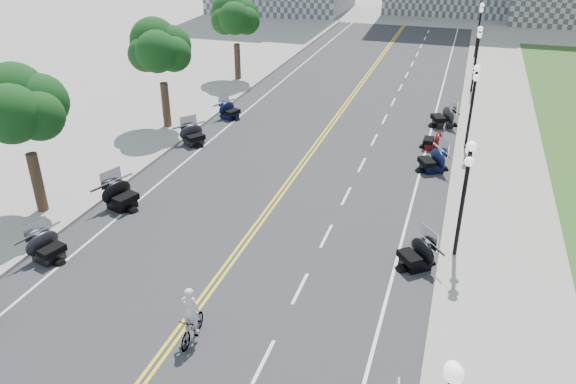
% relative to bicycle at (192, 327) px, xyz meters
% --- Properties ---
extents(ground, '(160.00, 160.00, 0.00)m').
position_rel_bicycle_xyz_m(ground, '(-0.62, 3.75, -0.52)').
color(ground, gray).
extents(road, '(16.00, 90.00, 0.01)m').
position_rel_bicycle_xyz_m(road, '(-0.62, 13.75, -0.51)').
color(road, '#333335').
rests_on(road, ground).
extents(centerline_yellow_a, '(0.12, 90.00, 0.00)m').
position_rel_bicycle_xyz_m(centerline_yellow_a, '(-0.74, 13.75, -0.50)').
color(centerline_yellow_a, yellow).
rests_on(centerline_yellow_a, road).
extents(centerline_yellow_b, '(0.12, 90.00, 0.00)m').
position_rel_bicycle_xyz_m(centerline_yellow_b, '(-0.50, 13.75, -0.50)').
color(centerline_yellow_b, yellow).
rests_on(centerline_yellow_b, road).
extents(edge_line_north, '(0.12, 90.00, 0.00)m').
position_rel_bicycle_xyz_m(edge_line_north, '(5.78, 13.75, -0.50)').
color(edge_line_north, white).
rests_on(edge_line_north, road).
extents(edge_line_south, '(0.12, 90.00, 0.00)m').
position_rel_bicycle_xyz_m(edge_line_south, '(-7.02, 13.75, -0.50)').
color(edge_line_south, white).
rests_on(edge_line_south, road).
extents(lane_dash_5, '(0.12, 2.00, 0.00)m').
position_rel_bicycle_xyz_m(lane_dash_5, '(2.58, -0.25, -0.50)').
color(lane_dash_5, white).
rests_on(lane_dash_5, road).
extents(lane_dash_6, '(0.12, 2.00, 0.00)m').
position_rel_bicycle_xyz_m(lane_dash_6, '(2.58, 3.75, -0.50)').
color(lane_dash_6, white).
rests_on(lane_dash_6, road).
extents(lane_dash_7, '(0.12, 2.00, 0.00)m').
position_rel_bicycle_xyz_m(lane_dash_7, '(2.58, 7.75, -0.50)').
color(lane_dash_7, white).
rests_on(lane_dash_7, road).
extents(lane_dash_8, '(0.12, 2.00, 0.00)m').
position_rel_bicycle_xyz_m(lane_dash_8, '(2.58, 11.75, -0.50)').
color(lane_dash_8, white).
rests_on(lane_dash_8, road).
extents(lane_dash_9, '(0.12, 2.00, 0.00)m').
position_rel_bicycle_xyz_m(lane_dash_9, '(2.58, 15.75, -0.50)').
color(lane_dash_9, white).
rests_on(lane_dash_9, road).
extents(lane_dash_10, '(0.12, 2.00, 0.00)m').
position_rel_bicycle_xyz_m(lane_dash_10, '(2.58, 19.75, -0.50)').
color(lane_dash_10, white).
rests_on(lane_dash_10, road).
extents(lane_dash_11, '(0.12, 2.00, 0.00)m').
position_rel_bicycle_xyz_m(lane_dash_11, '(2.58, 23.75, -0.50)').
color(lane_dash_11, white).
rests_on(lane_dash_11, road).
extents(lane_dash_12, '(0.12, 2.00, 0.00)m').
position_rel_bicycle_xyz_m(lane_dash_12, '(2.58, 27.75, -0.50)').
color(lane_dash_12, white).
rests_on(lane_dash_12, road).
extents(lane_dash_13, '(0.12, 2.00, 0.00)m').
position_rel_bicycle_xyz_m(lane_dash_13, '(2.58, 31.75, -0.50)').
color(lane_dash_13, white).
rests_on(lane_dash_13, road).
extents(lane_dash_14, '(0.12, 2.00, 0.00)m').
position_rel_bicycle_xyz_m(lane_dash_14, '(2.58, 35.75, -0.50)').
color(lane_dash_14, white).
rests_on(lane_dash_14, road).
extents(lane_dash_15, '(0.12, 2.00, 0.00)m').
position_rel_bicycle_xyz_m(lane_dash_15, '(2.58, 39.75, -0.50)').
color(lane_dash_15, white).
rests_on(lane_dash_15, road).
extents(lane_dash_16, '(0.12, 2.00, 0.00)m').
position_rel_bicycle_xyz_m(lane_dash_16, '(2.58, 43.75, -0.50)').
color(lane_dash_16, white).
rests_on(lane_dash_16, road).
extents(lane_dash_17, '(0.12, 2.00, 0.00)m').
position_rel_bicycle_xyz_m(lane_dash_17, '(2.58, 47.75, -0.50)').
color(lane_dash_17, white).
rests_on(lane_dash_17, road).
extents(lane_dash_18, '(0.12, 2.00, 0.00)m').
position_rel_bicycle_xyz_m(lane_dash_18, '(2.58, 51.75, -0.50)').
color(lane_dash_18, white).
rests_on(lane_dash_18, road).
extents(lane_dash_19, '(0.12, 2.00, 0.00)m').
position_rel_bicycle_xyz_m(lane_dash_19, '(2.58, 55.75, -0.50)').
color(lane_dash_19, white).
rests_on(lane_dash_19, road).
extents(sidewalk_north, '(5.00, 90.00, 0.15)m').
position_rel_bicycle_xyz_m(sidewalk_north, '(9.88, 13.75, -0.44)').
color(sidewalk_north, '#9E9991').
rests_on(sidewalk_north, ground).
extents(sidewalk_south, '(5.00, 90.00, 0.15)m').
position_rel_bicycle_xyz_m(sidewalk_south, '(-11.12, 13.75, -0.44)').
color(sidewalk_south, '#9E9991').
rests_on(sidewalk_south, ground).
extents(street_lamp_2, '(0.50, 1.20, 4.90)m').
position_rel_bicycle_xyz_m(street_lamp_2, '(7.98, 7.75, 2.08)').
color(street_lamp_2, black).
rests_on(street_lamp_2, sidewalk_north).
extents(street_lamp_3, '(0.50, 1.20, 4.90)m').
position_rel_bicycle_xyz_m(street_lamp_3, '(7.98, 19.75, 2.08)').
color(street_lamp_3, black).
rests_on(street_lamp_3, sidewalk_north).
extents(street_lamp_4, '(0.50, 1.20, 4.90)m').
position_rel_bicycle_xyz_m(street_lamp_4, '(7.98, 31.75, 2.08)').
color(street_lamp_4, black).
rests_on(street_lamp_4, sidewalk_north).
extents(street_lamp_5, '(0.50, 1.20, 4.90)m').
position_rel_bicycle_xyz_m(street_lamp_5, '(7.98, 43.75, 2.08)').
color(street_lamp_5, black).
rests_on(street_lamp_5, sidewalk_north).
extents(tree_2, '(4.80, 4.80, 9.20)m').
position_rel_bicycle_xyz_m(tree_2, '(-10.62, 5.75, 4.23)').
color(tree_2, '#235619').
rests_on(tree_2, sidewalk_south).
extents(tree_3, '(4.80, 4.80, 9.20)m').
position_rel_bicycle_xyz_m(tree_3, '(-10.62, 17.75, 4.23)').
color(tree_3, '#235619').
rests_on(tree_3, sidewalk_south).
extents(tree_4, '(4.80, 4.80, 9.20)m').
position_rel_bicycle_xyz_m(tree_4, '(-10.62, 29.75, 4.23)').
color(tree_4, '#235619').
rests_on(tree_4, sidewalk_south).
extents(motorcycle_n_6, '(2.64, 2.64, 1.31)m').
position_rel_bicycle_xyz_m(motorcycle_n_6, '(6.53, 6.53, 0.14)').
color(motorcycle_n_6, black).
rests_on(motorcycle_n_6, road).
extents(motorcycle_n_8, '(2.72, 2.72, 1.40)m').
position_rel_bicycle_xyz_m(motorcycle_n_8, '(6.33, 16.13, 0.18)').
color(motorcycle_n_8, black).
rests_on(motorcycle_n_8, road).
extents(motorcycle_n_9, '(1.86, 1.86, 1.25)m').
position_rel_bicycle_xyz_m(motorcycle_n_9, '(6.13, 19.37, 0.11)').
color(motorcycle_n_9, '#590A0C').
rests_on(motorcycle_n_9, road).
extents(motorcycle_n_10, '(2.80, 2.80, 1.48)m').
position_rel_bicycle_xyz_m(motorcycle_n_10, '(6.41, 23.51, 0.22)').
color(motorcycle_n_10, black).
rests_on(motorcycle_n_10, road).
extents(motorcycle_s_5, '(2.31, 2.31, 1.32)m').
position_rel_bicycle_xyz_m(motorcycle_s_5, '(-7.72, 2.52, 0.14)').
color(motorcycle_s_5, black).
rests_on(motorcycle_s_5, road).
extents(motorcycle_s_6, '(2.64, 2.64, 1.46)m').
position_rel_bicycle_xyz_m(motorcycle_s_6, '(-7.35, 7.30, 0.22)').
color(motorcycle_s_6, black).
rests_on(motorcycle_s_6, road).
extents(motorcycle_s_8, '(2.68, 2.68, 1.34)m').
position_rel_bicycle_xyz_m(motorcycle_s_8, '(-7.73, 15.68, 0.16)').
color(motorcycle_s_8, black).
rests_on(motorcycle_s_8, road).
extents(motorcycle_s_9, '(2.32, 2.32, 1.27)m').
position_rel_bicycle_xyz_m(motorcycle_s_9, '(-7.51, 20.71, 0.12)').
color(motorcycle_s_9, black).
rests_on(motorcycle_s_9, road).
extents(bicycle, '(0.55, 1.73, 1.03)m').
position_rel_bicycle_xyz_m(bicycle, '(0.00, 0.00, 0.00)').
color(bicycle, '#A51414').
rests_on(bicycle, road).
extents(cyclist_rider, '(0.63, 0.41, 1.72)m').
position_rel_bicycle_xyz_m(cyclist_rider, '(0.00, 0.00, 1.38)').
color(cyclist_rider, silver).
rests_on(cyclist_rider, bicycle).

